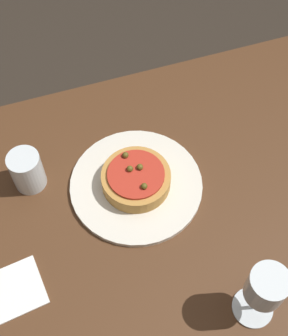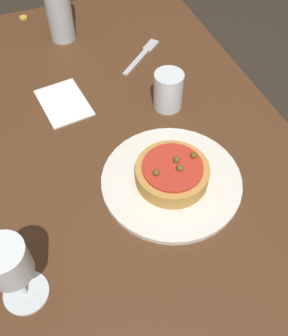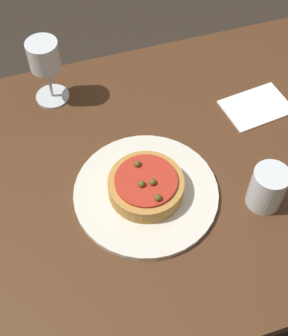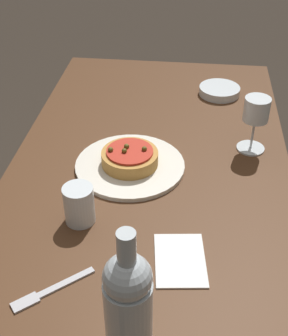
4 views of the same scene
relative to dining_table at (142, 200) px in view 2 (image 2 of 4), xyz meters
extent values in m
plane|color=#2D261E|center=(0.00, 0.00, -0.65)|extent=(14.00, 14.00, 0.00)
cube|color=#4C2D19|center=(0.00, 0.00, 0.08)|extent=(1.49, 0.76, 0.03)
cylinder|color=#4C2D19|center=(0.69, -0.32, -0.30)|extent=(0.06, 0.06, 0.71)
cylinder|color=silver|center=(-0.04, -0.05, 0.10)|extent=(0.29, 0.29, 0.01)
cylinder|color=#BC843D|center=(-0.04, -0.05, 0.12)|extent=(0.15, 0.15, 0.04)
cylinder|color=#B72D1E|center=(-0.04, -0.05, 0.15)|extent=(0.12, 0.12, 0.01)
sphere|color=brown|center=(-0.04, -0.01, 0.15)|extent=(0.01, 0.01, 0.01)
sphere|color=brown|center=(-0.03, -0.06, 0.15)|extent=(0.01, 0.01, 0.01)
sphere|color=brown|center=(-0.05, -0.06, 0.15)|extent=(0.01, 0.01, 0.01)
sphere|color=brown|center=(-0.03, -0.10, 0.15)|extent=(0.01, 0.01, 0.01)
sphere|color=brown|center=(-0.05, -0.06, 0.15)|extent=(0.01, 0.01, 0.01)
cylinder|color=silver|center=(-0.17, 0.28, 0.10)|extent=(0.08, 0.08, 0.00)
cylinder|color=silver|center=(-0.17, 0.28, 0.14)|extent=(0.01, 0.01, 0.09)
cylinder|color=silver|center=(-0.17, 0.28, 0.22)|extent=(0.07, 0.07, 0.07)
cylinder|color=silver|center=(0.18, -0.14, 0.14)|extent=(0.07, 0.07, 0.09)
cube|color=#B7B7BC|center=(0.37, -0.12, 0.10)|extent=(0.09, 0.10, 0.00)
cube|color=#B7B7BC|center=(0.43, -0.19, 0.10)|extent=(0.05, 0.06, 0.00)
cube|color=white|center=(0.28, 0.10, 0.10)|extent=(0.16, 0.12, 0.00)
cylinder|color=gold|center=(0.70, 0.12, 0.10)|extent=(0.02, 0.02, 0.01)
camera|label=1|loc=(0.11, 0.45, 1.00)|focal=50.00mm
camera|label=2|loc=(-0.47, 0.18, 0.76)|focal=42.00mm
camera|label=3|loc=(-0.20, -0.54, 0.90)|focal=50.00mm
camera|label=4|loc=(0.97, 0.10, 0.84)|focal=50.00mm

